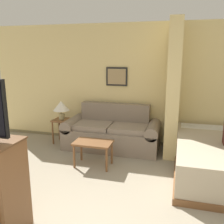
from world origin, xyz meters
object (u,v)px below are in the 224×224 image
Objects in this scene: couch at (112,133)px; coffee_table at (93,145)px; bed at (219,158)px; table_lamp at (61,107)px.

couch is 0.95m from coffee_table.
bed is (2.03, -0.71, -0.04)m from couch.
table_lamp is 3.32m from bed.
couch is 2.15m from bed.
couch is at bearing 84.67° from coffee_table.
table_lamp reaches higher than bed.
table_lamp is 0.19× the size of bed.
table_lamp is (-1.16, 0.01, 0.50)m from couch.
table_lamp is at bearing 179.40° from couch.
couch reaches higher than coffee_table.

